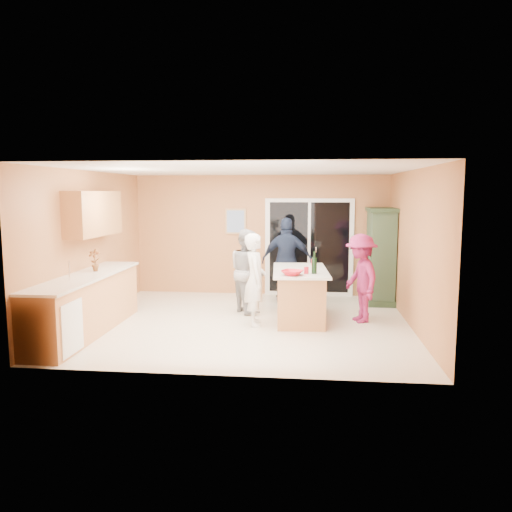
# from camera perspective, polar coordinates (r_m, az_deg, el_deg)

# --- Properties ---
(floor) EXTENTS (5.50, 5.50, 0.00)m
(floor) POSITION_cam_1_polar(r_m,az_deg,el_deg) (8.65, -1.07, -7.65)
(floor) COLOR beige
(floor) RESTS_ON ground
(ceiling) EXTENTS (5.50, 5.00, 0.10)m
(ceiling) POSITION_cam_1_polar(r_m,az_deg,el_deg) (8.37, -1.11, 9.83)
(ceiling) COLOR silver
(ceiling) RESTS_ON wall_back
(wall_back) EXTENTS (5.50, 0.10, 2.60)m
(wall_back) POSITION_cam_1_polar(r_m,az_deg,el_deg) (10.88, 0.55, 2.39)
(wall_back) COLOR tan
(wall_back) RESTS_ON ground
(wall_front) EXTENTS (5.50, 0.10, 2.60)m
(wall_front) POSITION_cam_1_polar(r_m,az_deg,el_deg) (5.96, -4.09, -1.71)
(wall_front) COLOR tan
(wall_front) RESTS_ON ground
(wall_left) EXTENTS (0.10, 5.00, 2.60)m
(wall_left) POSITION_cam_1_polar(r_m,az_deg,el_deg) (9.17, -18.41, 1.10)
(wall_left) COLOR tan
(wall_left) RESTS_ON ground
(wall_right) EXTENTS (0.10, 5.00, 2.60)m
(wall_right) POSITION_cam_1_polar(r_m,az_deg,el_deg) (8.52, 17.60, 0.68)
(wall_right) COLOR tan
(wall_right) RESTS_ON ground
(left_cabinet_run) EXTENTS (0.65, 3.05, 1.24)m
(left_cabinet_run) POSITION_cam_1_polar(r_m,az_deg,el_deg) (8.23, -19.28, -5.52)
(left_cabinet_run) COLOR #CB854E
(left_cabinet_run) RESTS_ON floor
(upper_cabinets) EXTENTS (0.35, 1.60, 0.75)m
(upper_cabinets) POSITION_cam_1_polar(r_m,az_deg,el_deg) (8.87, -18.06, 4.64)
(upper_cabinets) COLOR #CB854E
(upper_cabinets) RESTS_ON wall_left
(sliding_door) EXTENTS (1.90, 0.07, 2.10)m
(sliding_door) POSITION_cam_1_polar(r_m,az_deg,el_deg) (10.82, 6.08, 0.99)
(sliding_door) COLOR silver
(sliding_door) RESTS_ON floor
(framed_picture) EXTENTS (0.46, 0.04, 0.56)m
(framed_picture) POSITION_cam_1_polar(r_m,az_deg,el_deg) (10.90, -2.34, 3.98)
(framed_picture) COLOR #AA8255
(framed_picture) RESTS_ON wall_back
(kitchen_island) EXTENTS (1.03, 1.76, 0.90)m
(kitchen_island) POSITION_cam_1_polar(r_m,az_deg,el_deg) (8.78, 5.03, -4.62)
(kitchen_island) COLOR #CB854E
(kitchen_island) RESTS_ON floor
(green_hutch) EXTENTS (0.55, 1.05, 1.92)m
(green_hutch) POSITION_cam_1_polar(r_m,az_deg,el_deg) (10.37, 14.04, -0.09)
(green_hutch) COLOR #233823
(green_hutch) RESTS_ON floor
(woman_white) EXTENTS (0.47, 0.62, 1.55)m
(woman_white) POSITION_cam_1_polar(r_m,az_deg,el_deg) (8.37, -0.10, -2.71)
(woman_white) COLOR silver
(woman_white) RESTS_ON floor
(woman_grey) EXTENTS (0.91, 0.96, 1.56)m
(woman_grey) POSITION_cam_1_polar(r_m,az_deg,el_deg) (9.28, -1.01, -1.69)
(woman_grey) COLOR #A7A6A9
(woman_grey) RESTS_ON floor
(woman_navy) EXTENTS (1.02, 0.42, 1.73)m
(woman_navy) POSITION_cam_1_polar(r_m,az_deg,el_deg) (10.02, 3.57, -0.54)
(woman_navy) COLOR #1C243E
(woman_navy) RESTS_ON floor
(woman_magenta) EXTENTS (0.84, 1.11, 1.53)m
(woman_magenta) POSITION_cam_1_polar(r_m,az_deg,el_deg) (8.77, 11.87, -2.49)
(woman_magenta) COLOR maroon
(woman_magenta) RESTS_ON floor
(serving_bowl) EXTENTS (0.44, 0.44, 0.08)m
(serving_bowl) POSITION_cam_1_polar(r_m,az_deg,el_deg) (8.10, 4.17, -1.91)
(serving_bowl) COLOR #B61422
(serving_bowl) RESTS_ON kitchen_island
(tulip_vase) EXTENTS (0.20, 0.15, 0.37)m
(tulip_vase) POSITION_cam_1_polar(r_m,az_deg,el_deg) (8.60, -17.96, -0.44)
(tulip_vase) COLOR #B11116
(tulip_vase) RESTS_ON left_cabinet_run
(tumbler_near) EXTENTS (0.09, 0.09, 0.12)m
(tumbler_near) POSITION_cam_1_polar(r_m,az_deg,el_deg) (9.24, 6.57, -0.70)
(tumbler_near) COLOR #B61422
(tumbler_near) RESTS_ON kitchen_island
(tumbler_far) EXTENTS (0.09, 0.09, 0.11)m
(tumbler_far) POSITION_cam_1_polar(r_m,az_deg,el_deg) (8.26, 5.77, -1.64)
(tumbler_far) COLOR #B61422
(tumbler_far) RESTS_ON kitchen_island
(wine_bottle) EXTENTS (0.09, 0.09, 0.37)m
(wine_bottle) POSITION_cam_1_polar(r_m,az_deg,el_deg) (8.27, 6.68, -1.03)
(wine_bottle) COLOR black
(wine_bottle) RESTS_ON kitchen_island
(white_plate) EXTENTS (0.25, 0.25, 0.01)m
(white_plate) POSITION_cam_1_polar(r_m,az_deg,el_deg) (8.76, 4.31, -1.44)
(white_plate) COLOR silver
(white_plate) RESTS_ON kitchen_island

